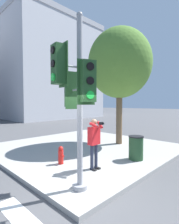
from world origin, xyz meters
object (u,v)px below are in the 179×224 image
traffic_signal_pole (75,91)px  trash_bin (136,148)px  person_photographer (94,139)px  fire_hydrant (61,155)px  street_tree (120,64)px

traffic_signal_pole → trash_bin: traffic_signal_pole is taller
person_photographer → fire_hydrant: bearing=111.6°
person_photographer → street_tree: (3.70, 1.58, 3.33)m
person_photographer → fire_hydrant: person_photographer is taller
traffic_signal_pole → trash_bin: bearing=2.5°
fire_hydrant → traffic_signal_pole: bearing=-116.4°
traffic_signal_pole → trash_bin: 3.85m
traffic_signal_pole → person_photographer: traffic_signal_pole is taller
person_photographer → trash_bin: person_photographer is taller
person_photographer → trash_bin: 2.01m
fire_hydrant → trash_bin: (2.36, -1.69, 0.15)m
traffic_signal_pole → fire_hydrant: size_ratio=6.87×
street_tree → fire_hydrant: street_tree is taller
person_photographer → trash_bin: bearing=-14.4°
traffic_signal_pole → fire_hydrant: traffic_signal_pole is taller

